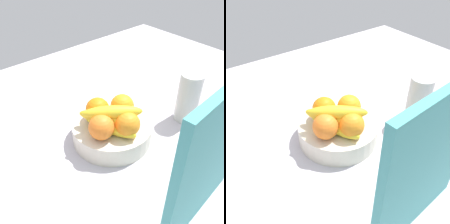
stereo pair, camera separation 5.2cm
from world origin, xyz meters
TOP-DOWN VIEW (x-y plane):
  - ground_plane at (0.00, 0.00)cm, footprint 180.00×140.00cm
  - fruit_bowl at (-2.09, -2.06)cm, footprint 24.67×24.67cm
  - orange_front_left at (-6.83, -2.71)cm, footprint 7.32×7.32cm
  - orange_front_right at (-0.36, -6.27)cm, footprint 7.32×7.32cm
  - orange_center at (4.39, 0.84)cm, footprint 7.32×7.32cm
  - orange_back_left at (-1.91, 4.65)cm, footprint 7.32×7.32cm
  - banana_bunch at (0.77, 0.19)cm, footprint 16.01×18.18cm
  - cutting_board at (0.53, 30.20)cm, footprint 28.06×3.72cm
  - thermos_tumbler at (-27.81, 7.04)cm, footprint 7.49×7.49cm

SIDE VIEW (x-z plane):
  - ground_plane at x=0.00cm, z-range -3.00..0.00cm
  - fruit_bowl at x=-2.09cm, z-range 0.00..6.28cm
  - thermos_tumbler at x=-27.81cm, z-range 0.00..17.29cm
  - orange_front_left at x=-6.83cm, z-range 6.28..13.60cm
  - orange_front_right at x=-0.36cm, z-range 6.28..13.60cm
  - orange_center at x=4.39cm, z-range 6.28..13.60cm
  - orange_back_left at x=-1.91cm, z-range 6.28..13.60cm
  - banana_bunch at x=0.77cm, z-range 6.28..14.68cm
  - cutting_board at x=0.53cm, z-range 0.00..36.00cm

